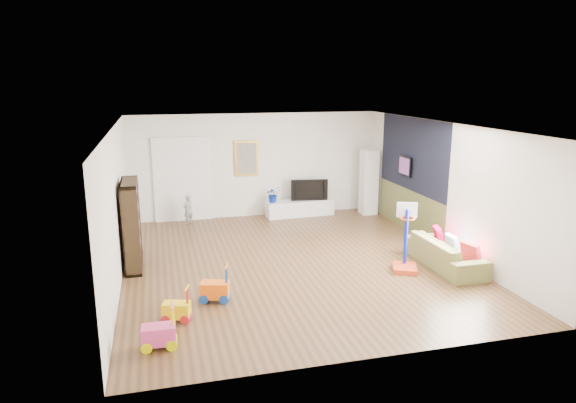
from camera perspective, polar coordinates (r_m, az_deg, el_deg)
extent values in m
cube|color=brown|center=(10.27, 0.56, -6.76)|extent=(6.50, 7.50, 0.00)
cube|color=white|center=(9.68, 0.60, 8.42)|extent=(6.50, 7.50, 0.00)
cube|color=silver|center=(13.48, -3.58, 4.03)|extent=(6.50, 0.00, 2.70)
cube|color=silver|center=(6.48, 9.30, -6.53)|extent=(6.50, 0.00, 2.70)
cube|color=silver|center=(9.59, -18.52, -0.50)|extent=(0.00, 7.50, 2.70)
cube|color=silver|center=(11.17, 16.91, 1.51)|extent=(0.00, 7.50, 2.70)
cube|color=black|center=(12.27, 13.63, 5.11)|extent=(0.01, 3.20, 1.70)
cube|color=brown|center=(12.53, 13.29, -1.00)|extent=(0.01, 3.20, 1.00)
cube|color=white|center=(13.27, -11.62, 2.31)|extent=(1.45, 0.06, 2.10)
cube|color=gold|center=(13.36, -4.62, 4.80)|extent=(0.62, 0.06, 0.92)
cube|color=#7F3F8C|center=(12.46, 12.86, 3.88)|extent=(0.04, 0.56, 0.46)
cube|color=silver|center=(13.65, 1.30, -0.72)|extent=(1.83, 0.56, 0.42)
cube|color=white|center=(13.89, 8.95, 2.17)|extent=(0.41, 0.41, 1.74)
cube|color=black|center=(10.20, -16.98, -2.49)|extent=(0.31, 1.16, 1.70)
imported|color=olive|center=(10.39, 17.09, -5.51)|extent=(0.76, 1.91, 0.56)
cube|color=red|center=(9.88, 13.01, -3.98)|extent=(0.62, 0.67, 1.30)
cube|color=yellow|center=(8.00, -12.32, -11.07)|extent=(0.46, 0.35, 0.54)
cube|color=orange|center=(8.53, -8.16, -9.01)|extent=(0.52, 0.41, 0.61)
cube|color=#ED408F|center=(7.30, -14.21, -13.40)|extent=(0.46, 0.30, 0.60)
imported|color=gray|center=(13.01, -11.06, -0.92)|extent=(0.33, 0.32, 0.76)
imported|color=black|center=(13.62, 2.33, 1.38)|extent=(0.99, 0.26, 0.56)
imported|color=navy|center=(13.35, -1.65, 0.81)|extent=(0.38, 0.33, 0.42)
cube|color=red|center=(10.04, 19.66, -5.40)|extent=(0.18, 0.40, 0.39)
cube|color=white|center=(10.42, 17.82, -4.56)|extent=(0.13, 0.38, 0.37)
cube|color=#B1002C|center=(10.83, 16.41, -3.79)|extent=(0.22, 0.42, 0.40)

